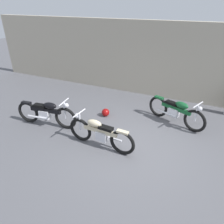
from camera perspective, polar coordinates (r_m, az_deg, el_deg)
name	(u,v)px	position (r m, az deg, el deg)	size (l,w,h in m)	color
ground_plane	(134,147)	(6.27, 6.00, -9.50)	(40.00, 40.00, 0.00)	#56565B
building_wall	(169,62)	(9.21, 15.11, 13.02)	(18.00, 0.30, 3.12)	#B2A893
helmet	(106,112)	(7.76, -1.75, -0.12)	(0.29, 0.29, 0.29)	maroon
motorcycle_cream	(100,133)	(6.02, -3.33, -5.73)	(2.13, 0.60, 0.96)	black
motorcycle_green	(176,111)	(7.46, 16.91, 0.21)	(2.05, 1.01, 0.98)	black
motorcycle_black	(47,113)	(7.35, -17.29, -0.22)	(2.20, 0.65, 0.99)	black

